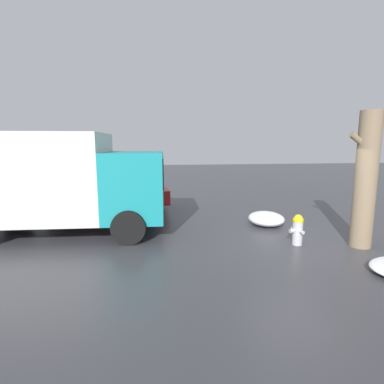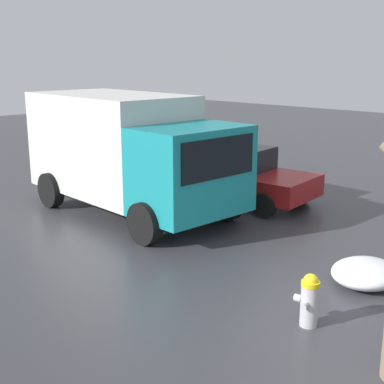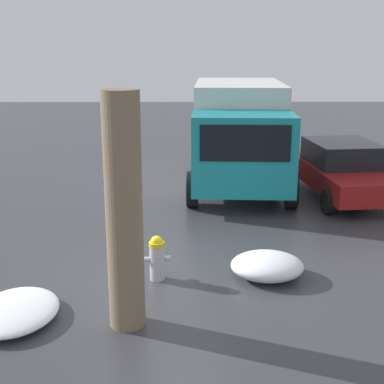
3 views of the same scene
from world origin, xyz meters
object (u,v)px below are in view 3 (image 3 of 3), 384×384
parked_car (343,169)px  fire_hydrant (157,257)px  delivery_truck (239,131)px  tree_trunk (124,213)px

parked_car → fire_hydrant: bearing=42.8°
delivery_truck → parked_car: delivery_truck is taller
fire_hydrant → tree_trunk: size_ratio=0.24×
fire_hydrant → delivery_truck: bearing=-26.5°
tree_trunk → fire_hydrant: bearing=-12.9°
tree_trunk → parked_car: size_ratio=0.76×
fire_hydrant → delivery_truck: (6.44, -2.02, 1.17)m
tree_trunk → parked_car: 8.56m
fire_hydrant → delivery_truck: size_ratio=0.13×
tree_trunk → delivery_truck: (7.98, -2.37, -0.13)m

